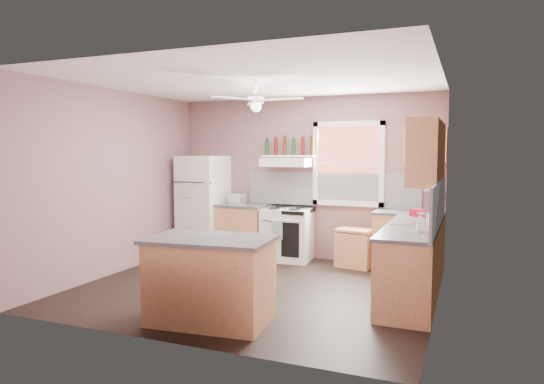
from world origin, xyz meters
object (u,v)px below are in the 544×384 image
at_px(toaster, 237,199).
at_px(island, 211,281).
at_px(refrigerator, 203,205).
at_px(stove, 287,234).
at_px(cart, 355,250).

relative_size(toaster, island, 0.23).
xyz_separation_m(refrigerator, toaster, (0.64, 0.05, 0.13)).
xyz_separation_m(stove, cart, (1.14, -0.07, -0.16)).
relative_size(refrigerator, stove, 2.00).
xyz_separation_m(refrigerator, island, (1.83, -3.00, -0.43)).
bearing_deg(cart, island, -96.00).
xyz_separation_m(refrigerator, stove, (1.57, 0.04, -0.43)).
relative_size(refrigerator, island, 1.41).
height_order(toaster, cart, toaster).
bearing_deg(toaster, cart, 14.96).
bearing_deg(toaster, refrigerator, -158.18).
distance_m(stove, cart, 1.15).
bearing_deg(island, refrigerator, 116.06).
relative_size(refrigerator, cart, 3.17).
distance_m(refrigerator, cart, 2.77).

